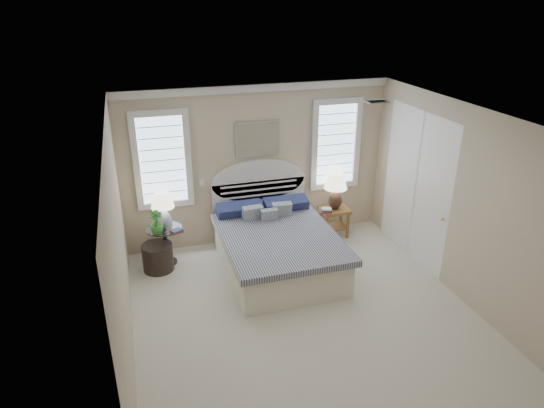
{
  "coord_description": "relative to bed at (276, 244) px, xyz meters",
  "views": [
    {
      "loc": [
        -2.0,
        -4.94,
        4.01
      ],
      "look_at": [
        -0.2,
        1.0,
        1.29
      ],
      "focal_mm": 32.0,
      "sensor_mm": 36.0,
      "label": 1
    }
  ],
  "objects": [
    {
      "name": "window_left",
      "position": [
        -1.55,
        1.02,
        1.21
      ],
      "size": [
        0.9,
        0.06,
        1.6
      ],
      "primitive_type": "cube",
      "color": "silver",
      "rests_on": "wall_back"
    },
    {
      "name": "window_right",
      "position": [
        1.4,
        1.02,
        1.21
      ],
      "size": [
        0.9,
        0.06,
        1.6
      ],
      "primitive_type": "cube",
      "color": "silver",
      "rests_on": "wall_back"
    },
    {
      "name": "nightstand_right",
      "position": [
        1.3,
        0.69,
        0.0
      ],
      "size": [
        0.5,
        0.4,
        0.53
      ],
      "color": "olive",
      "rests_on": "floor"
    },
    {
      "name": "switch_plate",
      "position": [
        -0.95,
        1.03,
        0.76
      ],
      "size": [
        0.08,
        0.01,
        0.12
      ],
      "primitive_type": "cube",
      "color": "silver",
      "rests_on": "wall_back"
    },
    {
      "name": "painting",
      "position": [
        0.0,
        1.0,
        1.43
      ],
      "size": [
        0.74,
        0.04,
        0.58
      ],
      "primitive_type": "cube",
      "color": "silver",
      "rests_on": "wall_back"
    },
    {
      "name": "floor_pot",
      "position": [
        -1.79,
        0.43,
        -0.17
      ],
      "size": [
        0.55,
        0.55,
        0.43
      ],
      "primitive_type": "cylinder",
      "rotation": [
        0.0,
        0.0,
        -0.18
      ],
      "color": "black",
      "rests_on": "floor"
    },
    {
      "name": "floor",
      "position": [
        0.0,
        -1.46,
        -0.39
      ],
      "size": [
        4.5,
        5.0,
        0.01
      ],
      "primitive_type": "cube",
      "color": "#BEB7A2",
      "rests_on": "ground"
    },
    {
      "name": "wall_back",
      "position": [
        0.0,
        1.04,
        0.96
      ],
      "size": [
        4.5,
        0.02,
        2.7
      ],
      "primitive_type": "cube",
      "color": "#C5B294",
      "rests_on": "floor"
    },
    {
      "name": "side_table_left",
      "position": [
        -1.65,
        0.59,
        0.0
      ],
      "size": [
        0.56,
        0.56,
        0.63
      ],
      "color": "black",
      "rests_on": "floor"
    },
    {
      "name": "ceiling",
      "position": [
        0.0,
        -1.46,
        2.31
      ],
      "size": [
        4.5,
        5.0,
        0.01
      ],
      "primitive_type": "cube",
      "color": "white",
      "rests_on": "wall_back"
    },
    {
      "name": "crown_molding",
      "position": [
        0.0,
        1.0,
        2.25
      ],
      "size": [
        4.5,
        0.08,
        0.12
      ],
      "primitive_type": "cube",
      "color": "silver",
      "rests_on": "wall_back"
    },
    {
      "name": "books_left",
      "position": [
        -1.47,
        0.37,
        0.27
      ],
      "size": [
        0.21,
        0.18,
        0.05
      ],
      "rotation": [
        0.0,
        0.0,
        0.37
      ],
      "color": "#9E2735",
      "rests_on": "side_table_left"
    },
    {
      "name": "bed",
      "position": [
        0.0,
        0.0,
        0.0
      ],
      "size": [
        1.72,
        2.28,
        1.47
      ],
      "color": "silver",
      "rests_on": "floor"
    },
    {
      "name": "lamp_left",
      "position": [
        -1.63,
        0.62,
        0.6
      ],
      "size": [
        0.41,
        0.41,
        0.59
      ],
      "rotation": [
        0.0,
        0.0,
        -0.16
      ],
      "color": "silver",
      "rests_on": "side_table_left"
    },
    {
      "name": "closet_door",
      "position": [
        2.23,
        -0.26,
        0.81
      ],
      "size": [
        0.02,
        1.8,
        2.4
      ],
      "primitive_type": "cube",
      "color": "white",
      "rests_on": "floor"
    },
    {
      "name": "books_right",
      "position": [
        1.11,
        0.6,
        0.18
      ],
      "size": [
        0.22,
        0.19,
        0.07
      ],
      "rotation": [
        0.0,
        0.0,
        -0.35
      ],
      "color": "#9E2735",
      "rests_on": "nightstand_right"
    },
    {
      "name": "lamp_right",
      "position": [
        1.31,
        0.72,
        0.54
      ],
      "size": [
        0.52,
        0.52,
        0.65
      ],
      "rotation": [
        0.0,
        0.0,
        -0.4
      ],
      "color": "black",
      "rests_on": "nightstand_right"
    },
    {
      "name": "potted_plant",
      "position": [
        -1.76,
        0.42,
        0.43
      ],
      "size": [
        0.22,
        0.22,
        0.38
      ],
      "primitive_type": "imported",
      "rotation": [
        0.0,
        0.0,
        -0.07
      ],
      "color": "#2C6F2C",
      "rests_on": "side_table_left"
    },
    {
      "name": "wall_left",
      "position": [
        -2.25,
        -1.46,
        0.96
      ],
      "size": [
        0.02,
        5.0,
        2.7
      ],
      "primitive_type": "cube",
      "color": "#C5B294",
      "rests_on": "floor"
    },
    {
      "name": "wall_right",
      "position": [
        2.25,
        -1.46,
        0.96
      ],
      "size": [
        0.02,
        5.0,
        2.7
      ],
      "primitive_type": "cube",
      "color": "#C5B294",
      "rests_on": "floor"
    },
    {
      "name": "hvac_vent",
      "position": [
        1.2,
        -0.66,
        2.29
      ],
      "size": [
        0.3,
        0.2,
        0.02
      ],
      "primitive_type": "cube",
      "color": "#B2B2B2",
      "rests_on": "ceiling"
    }
  ]
}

